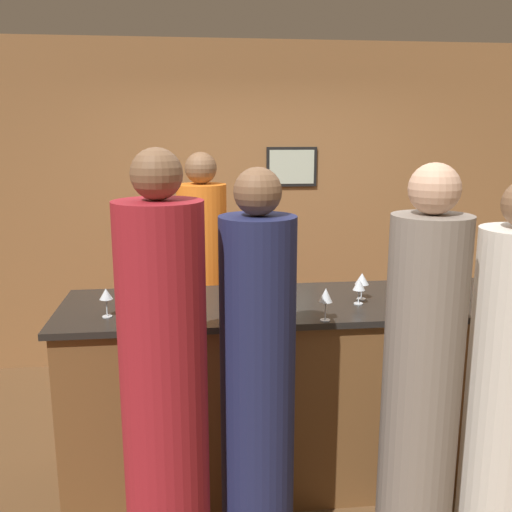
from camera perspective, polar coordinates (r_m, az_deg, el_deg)
The scene contains 18 objects.
ground_plane at distance 3.75m, azimuth 3.35°, elevation -20.83°, with size 14.00×14.00×0.00m, color brown.
back_wall at distance 5.04m, azimuth -0.10°, elevation 4.94°, with size 8.00×0.08×2.80m.
bar_counter at distance 3.48m, azimuth 3.46°, elevation -13.21°, with size 2.61×0.79×1.10m.
bartender at distance 4.19m, azimuth -5.29°, elevation -3.74°, with size 0.35×0.35×1.91m.
guest_0 at distance 2.63m, azimuth 0.16°, elevation -13.73°, with size 0.33×0.33×1.91m.
guest_1 at distance 2.49m, azimuth -9.08°, elevation -14.55°, with size 0.36×0.36×1.99m.
guest_2 at distance 3.02m, azimuth 23.91°, elevation -12.17°, with size 0.39×0.39×1.85m.
guest_3 at distance 2.75m, azimuth 16.16°, elevation -12.92°, with size 0.35×0.35×1.93m.
wine_bottle_0 at distance 2.93m, azimuth -10.92°, elevation -4.35°, with size 0.07×0.07×0.31m.
wine_bottle_1 at distance 3.08m, azimuth -10.06°, elevation -3.80°, with size 0.08×0.08×0.29m.
wine_glass_0 at distance 3.25m, azimuth 10.27°, elevation -2.89°, with size 0.07×0.07×0.15m.
wine_glass_1 at distance 3.34m, azimuth 10.55°, elevation -2.32°, with size 0.08×0.08×0.16m.
wine_glass_2 at distance 3.16m, azimuth -1.10°, elevation -3.22°, with size 0.07×0.07×0.14m.
wine_glass_3 at distance 3.42m, azimuth 20.02°, elevation -2.61°, with size 0.08×0.08×0.15m.
wine_glass_4 at distance 3.07m, azimuth -14.76°, elevation -3.80°, with size 0.07×0.07×0.15m.
wine_glass_5 at distance 2.93m, azimuth 6.99°, elevation -4.01°, with size 0.07×0.07×0.17m.
wine_glass_6 at distance 3.17m, azimuth -12.86°, elevation -2.88°, with size 0.07×0.07×0.18m.
wine_glass_7 at distance 3.03m, azimuth -11.75°, elevation -3.84°, with size 0.06×0.06×0.16m.
Camera 1 is at (-0.56, -3.09, 2.05)m, focal length 40.00 mm.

